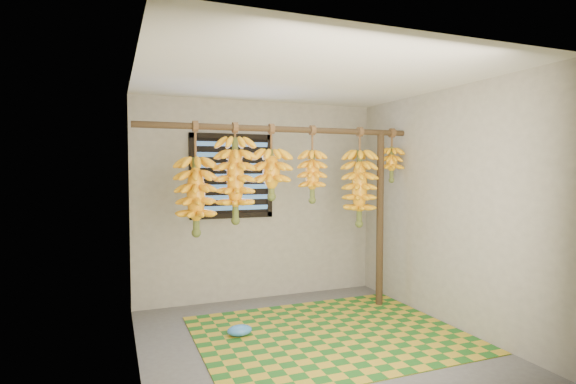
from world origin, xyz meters
name	(u,v)px	position (x,y,z in m)	size (l,w,h in m)	color
floor	(310,341)	(0.00, 0.00, -0.01)	(3.00, 3.00, 0.01)	#4E4E4E
ceiling	(310,77)	(0.00, 0.00, 2.40)	(3.00, 3.00, 0.01)	silver
wall_back	(259,200)	(0.00, 1.50, 1.20)	(3.00, 0.01, 2.40)	gray
wall_left	(136,218)	(-1.50, 0.00, 1.20)	(0.01, 3.00, 2.40)	gray
wall_right	(443,206)	(1.50, 0.00, 1.20)	(0.01, 3.00, 2.40)	gray
window	(232,176)	(-0.35, 1.48, 1.50)	(1.00, 0.04, 1.00)	black
hanging_pole	(283,129)	(0.00, 0.70, 2.00)	(0.06, 0.06, 3.00)	#47331E
support_post	(380,220)	(1.20, 0.70, 1.00)	(0.08, 0.08, 2.00)	#47331E
woven_mat	(330,334)	(0.24, 0.08, 0.01)	(2.48, 1.98, 0.01)	#1E5C1B
plastic_bag	(240,330)	(-0.57, 0.34, 0.06)	(0.24, 0.18, 0.10)	#367BCA
banana_bunch_a	(196,196)	(-0.91, 0.70, 1.32)	(0.37, 0.37, 1.11)	brown
banana_bunch_b	(235,180)	(-0.51, 0.70, 1.47)	(0.40, 0.40, 1.01)	brown
banana_bunch_c	(271,174)	(-0.13, 0.70, 1.53)	(0.39, 0.39, 0.77)	brown
banana_bunch_d	(312,176)	(0.34, 0.70, 1.51)	(0.29, 0.29, 0.82)	brown
banana_bunch_e	(359,188)	(0.92, 0.70, 1.37)	(0.37, 0.37, 1.11)	brown
banana_bunch_f	(392,164)	(1.35, 0.70, 1.64)	(0.26, 0.26, 0.62)	brown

